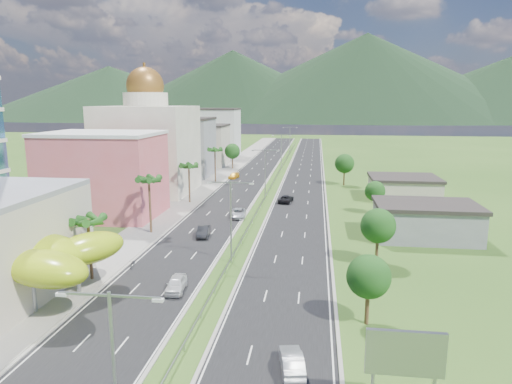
% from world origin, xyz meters
% --- Properties ---
extents(ground, '(500.00, 500.00, 0.00)m').
position_xyz_m(ground, '(0.00, 0.00, 0.00)').
color(ground, '#2D5119').
rests_on(ground, ground).
extents(road_left, '(11.00, 260.00, 0.04)m').
position_xyz_m(road_left, '(-7.50, 90.00, 0.02)').
color(road_left, black).
rests_on(road_left, ground).
extents(road_right, '(11.00, 260.00, 0.04)m').
position_xyz_m(road_right, '(7.50, 90.00, 0.02)').
color(road_right, black).
rests_on(road_right, ground).
extents(sidewalk_left, '(7.00, 260.00, 0.12)m').
position_xyz_m(sidewalk_left, '(-17.00, 90.00, 0.06)').
color(sidewalk_left, gray).
rests_on(sidewalk_left, ground).
extents(median_guardrail, '(0.10, 216.06, 0.76)m').
position_xyz_m(median_guardrail, '(0.00, 71.99, 0.62)').
color(median_guardrail, gray).
rests_on(median_guardrail, ground).
extents(streetlight_median_a, '(6.04, 0.25, 11.00)m').
position_xyz_m(streetlight_median_a, '(0.00, -25.00, 6.75)').
color(streetlight_median_a, gray).
rests_on(streetlight_median_a, ground).
extents(streetlight_median_b, '(6.04, 0.25, 11.00)m').
position_xyz_m(streetlight_median_b, '(0.00, 10.00, 6.75)').
color(streetlight_median_b, gray).
rests_on(streetlight_median_b, ground).
extents(streetlight_median_c, '(6.04, 0.25, 11.00)m').
position_xyz_m(streetlight_median_c, '(0.00, 50.00, 6.75)').
color(streetlight_median_c, gray).
rests_on(streetlight_median_c, ground).
extents(streetlight_median_d, '(6.04, 0.25, 11.00)m').
position_xyz_m(streetlight_median_d, '(0.00, 95.00, 6.75)').
color(streetlight_median_d, gray).
rests_on(streetlight_median_d, ground).
extents(streetlight_median_e, '(6.04, 0.25, 11.00)m').
position_xyz_m(streetlight_median_e, '(0.00, 140.00, 6.75)').
color(streetlight_median_e, gray).
rests_on(streetlight_median_e, ground).
extents(lime_canopy, '(18.00, 15.00, 7.40)m').
position_xyz_m(lime_canopy, '(-20.00, -4.00, 4.99)').
color(lime_canopy, '#9AB912').
rests_on(lime_canopy, ground).
extents(pink_shophouse, '(20.00, 15.00, 15.00)m').
position_xyz_m(pink_shophouse, '(-28.00, 32.00, 7.50)').
color(pink_shophouse, '#D7585D').
rests_on(pink_shophouse, ground).
extents(domed_building, '(20.00, 20.00, 28.70)m').
position_xyz_m(domed_building, '(-28.00, 55.00, 11.35)').
color(domed_building, '#BFB69E').
rests_on(domed_building, ground).
extents(midrise_grey, '(16.00, 15.00, 16.00)m').
position_xyz_m(midrise_grey, '(-27.00, 80.00, 8.00)').
color(midrise_grey, gray).
rests_on(midrise_grey, ground).
extents(midrise_beige, '(16.00, 15.00, 13.00)m').
position_xyz_m(midrise_beige, '(-27.00, 102.00, 6.50)').
color(midrise_beige, '#BBAD9A').
rests_on(midrise_beige, ground).
extents(midrise_white, '(16.00, 15.00, 18.00)m').
position_xyz_m(midrise_white, '(-27.00, 125.00, 9.00)').
color(midrise_white, silver).
rests_on(midrise_white, ground).
extents(billboard, '(5.20, 0.35, 6.20)m').
position_xyz_m(billboard, '(17.00, -18.00, 4.42)').
color(billboard, gray).
rests_on(billboard, ground).
extents(shed_near, '(15.00, 10.00, 5.00)m').
position_xyz_m(shed_near, '(28.00, 25.00, 2.50)').
color(shed_near, gray).
rests_on(shed_near, ground).
extents(shed_far, '(14.00, 12.00, 4.40)m').
position_xyz_m(shed_far, '(30.00, 55.00, 2.20)').
color(shed_far, '#BBAD9A').
rests_on(shed_far, ground).
extents(palm_tree_b, '(3.60, 3.60, 8.10)m').
position_xyz_m(palm_tree_b, '(-15.50, 2.00, 7.06)').
color(palm_tree_b, '#47301C').
rests_on(palm_tree_b, ground).
extents(palm_tree_c, '(3.60, 3.60, 9.60)m').
position_xyz_m(palm_tree_c, '(-15.50, 22.00, 8.50)').
color(palm_tree_c, '#47301C').
rests_on(palm_tree_c, ground).
extents(palm_tree_d, '(3.60, 3.60, 8.60)m').
position_xyz_m(palm_tree_d, '(-15.50, 45.00, 7.54)').
color(palm_tree_d, '#47301C').
rests_on(palm_tree_d, ground).
extents(palm_tree_e, '(3.60, 3.60, 9.40)m').
position_xyz_m(palm_tree_e, '(-15.50, 70.00, 8.31)').
color(palm_tree_e, '#47301C').
rests_on(palm_tree_e, ground).
extents(leafy_tree_lfar, '(4.90, 4.90, 8.05)m').
position_xyz_m(leafy_tree_lfar, '(-15.50, 95.00, 5.58)').
color(leafy_tree_lfar, '#47301C').
rests_on(leafy_tree_lfar, ground).
extents(leafy_tree_ra, '(4.20, 4.20, 6.90)m').
position_xyz_m(leafy_tree_ra, '(16.00, -5.00, 4.78)').
color(leafy_tree_ra, '#47301C').
rests_on(leafy_tree_ra, ground).
extents(leafy_tree_rb, '(4.55, 4.55, 7.47)m').
position_xyz_m(leafy_tree_rb, '(19.00, 12.00, 5.18)').
color(leafy_tree_rb, '#47301C').
rests_on(leafy_tree_rb, ground).
extents(leafy_tree_rc, '(3.85, 3.85, 6.33)m').
position_xyz_m(leafy_tree_rc, '(22.00, 40.00, 4.37)').
color(leafy_tree_rc, '#47301C').
rests_on(leafy_tree_rc, ground).
extents(leafy_tree_rd, '(4.90, 4.90, 8.05)m').
position_xyz_m(leafy_tree_rd, '(18.00, 70.00, 5.58)').
color(leafy_tree_rd, '#47301C').
rests_on(leafy_tree_rd, ground).
extents(mountain_ridge, '(860.00, 140.00, 90.00)m').
position_xyz_m(mountain_ridge, '(60.00, 450.00, 0.00)').
color(mountain_ridge, black).
rests_on(mountain_ridge, ground).
extents(car_white_near_left, '(2.39, 4.97, 1.64)m').
position_xyz_m(car_white_near_left, '(-4.45, 0.08, 0.86)').
color(car_white_near_left, silver).
rests_on(car_white_near_left, road_left).
extents(car_dark_left, '(2.22, 5.07, 1.62)m').
position_xyz_m(car_dark_left, '(-6.58, 21.15, 0.85)').
color(car_dark_left, black).
rests_on(car_dark_left, road_left).
extents(car_silver_mid_left, '(3.16, 5.85, 1.56)m').
position_xyz_m(car_silver_mid_left, '(-3.20, 33.81, 0.82)').
color(car_silver_mid_left, '#B3B6BB').
rests_on(car_silver_mid_left, road_left).
extents(car_yellow_far_left, '(2.81, 5.27, 1.45)m').
position_xyz_m(car_yellow_far_left, '(-11.77, 76.74, 0.77)').
color(car_yellow_far_left, yellow).
rests_on(car_yellow_far_left, road_left).
extents(car_silver_right, '(2.49, 5.04, 1.59)m').
position_xyz_m(car_silver_right, '(9.30, -13.77, 0.83)').
color(car_silver_right, '#ABADB2').
rests_on(car_silver_right, road_right).
extents(car_dark_far_right, '(3.30, 5.77, 1.52)m').
position_xyz_m(car_dark_far_right, '(4.67, 47.82, 0.80)').
color(car_dark_far_right, black).
rests_on(car_dark_far_right, road_right).
extents(motorcycle, '(0.74, 1.88, 1.17)m').
position_xyz_m(motorcycle, '(-12.30, 6.58, 0.63)').
color(motorcycle, black).
rests_on(motorcycle, road_left).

